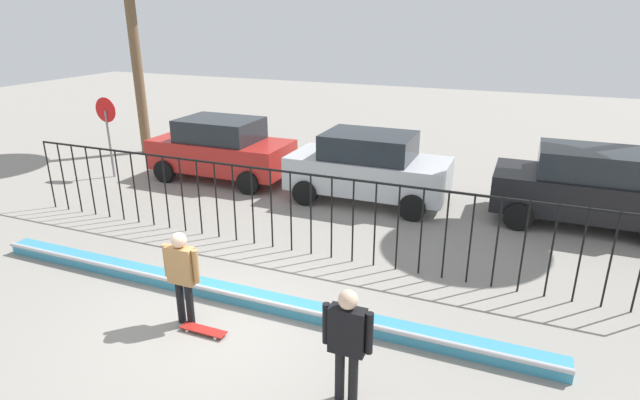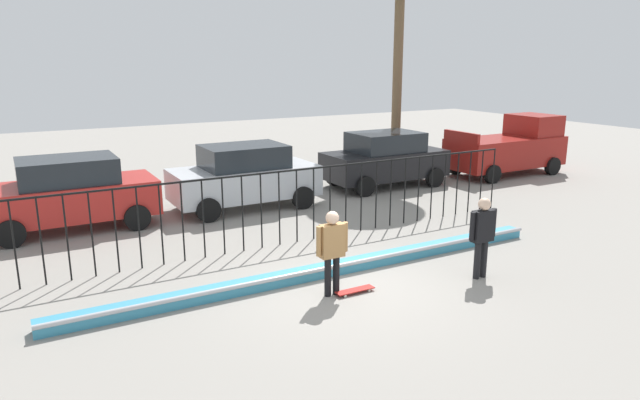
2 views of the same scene
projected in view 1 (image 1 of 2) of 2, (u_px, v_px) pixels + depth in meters
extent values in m
plane|color=gray|center=(213.00, 324.00, 8.60)|extent=(60.00, 60.00, 0.00)
cube|color=teal|center=(238.00, 295.00, 9.27)|extent=(11.00, 0.36, 0.22)
cylinder|color=#B2B2B7|center=(232.00, 294.00, 9.08)|extent=(11.00, 0.09, 0.09)
cylinder|color=black|center=(50.00, 175.00, 13.46)|extent=(0.04, 0.04, 1.81)
cylinder|color=black|center=(63.00, 177.00, 13.29)|extent=(0.04, 0.04, 1.81)
cylinder|color=black|center=(77.00, 179.00, 13.13)|extent=(0.04, 0.04, 1.81)
cylinder|color=black|center=(90.00, 181.00, 12.96)|extent=(0.04, 0.04, 1.81)
cylinder|color=black|center=(105.00, 183.00, 12.79)|extent=(0.04, 0.04, 1.81)
cylinder|color=black|center=(119.00, 186.00, 12.63)|extent=(0.04, 0.04, 1.81)
cylinder|color=black|center=(135.00, 188.00, 12.46)|extent=(0.04, 0.04, 1.81)
cylinder|color=black|center=(150.00, 190.00, 12.30)|extent=(0.04, 0.04, 1.81)
cylinder|color=black|center=(166.00, 193.00, 12.13)|extent=(0.04, 0.04, 1.81)
cylinder|color=black|center=(182.00, 195.00, 11.96)|extent=(0.04, 0.04, 1.81)
cylinder|color=black|center=(199.00, 198.00, 11.80)|extent=(0.04, 0.04, 1.81)
cylinder|color=black|center=(216.00, 200.00, 11.63)|extent=(0.04, 0.04, 1.81)
cylinder|color=black|center=(234.00, 203.00, 11.46)|extent=(0.04, 0.04, 1.81)
cylinder|color=black|center=(253.00, 206.00, 11.30)|extent=(0.04, 0.04, 1.81)
cylinder|color=black|center=(271.00, 209.00, 11.13)|extent=(0.04, 0.04, 1.81)
cylinder|color=black|center=(291.00, 212.00, 10.96)|extent=(0.04, 0.04, 1.81)
cylinder|color=black|center=(311.00, 215.00, 10.80)|extent=(0.04, 0.04, 1.81)
cylinder|color=black|center=(332.00, 218.00, 10.63)|extent=(0.04, 0.04, 1.81)
cylinder|color=black|center=(353.00, 221.00, 10.46)|extent=(0.04, 0.04, 1.81)
cylinder|color=black|center=(375.00, 225.00, 10.30)|extent=(0.04, 0.04, 1.81)
cylinder|color=black|center=(398.00, 228.00, 10.13)|extent=(0.04, 0.04, 1.81)
cylinder|color=black|center=(421.00, 232.00, 9.97)|extent=(0.04, 0.04, 1.81)
cylinder|color=black|center=(445.00, 236.00, 9.80)|extent=(0.04, 0.04, 1.81)
cylinder|color=black|center=(471.00, 239.00, 9.63)|extent=(0.04, 0.04, 1.81)
cylinder|color=black|center=(497.00, 243.00, 9.47)|extent=(0.04, 0.04, 1.81)
cylinder|color=black|center=(524.00, 247.00, 9.30)|extent=(0.04, 0.04, 1.81)
cylinder|color=black|center=(552.00, 252.00, 9.13)|extent=(0.04, 0.04, 1.81)
cylinder|color=black|center=(581.00, 256.00, 8.97)|extent=(0.04, 0.04, 1.81)
cylinder|color=black|center=(611.00, 261.00, 8.80)|extent=(0.04, 0.04, 1.81)
cube|color=black|center=(290.00, 172.00, 10.66)|extent=(14.00, 0.04, 0.04)
cylinder|color=black|center=(181.00, 302.00, 8.54)|extent=(0.13, 0.13, 0.77)
cylinder|color=black|center=(190.00, 304.00, 8.47)|extent=(0.13, 0.13, 0.77)
cube|color=#A87A47|center=(181.00, 265.00, 8.27)|extent=(0.47, 0.20, 0.63)
sphere|color=beige|center=(179.00, 240.00, 8.11)|extent=(0.25, 0.25, 0.25)
cylinder|color=#A87A47|center=(167.00, 260.00, 8.35)|extent=(0.10, 0.10, 0.57)
cylinder|color=#A87A47|center=(196.00, 266.00, 8.15)|extent=(0.10, 0.10, 0.57)
cube|color=#A51E19|center=(204.00, 330.00, 8.34)|extent=(0.80, 0.20, 0.02)
cylinder|color=silver|center=(220.00, 333.00, 8.32)|extent=(0.05, 0.03, 0.05)
cylinder|color=silver|center=(215.00, 338.00, 8.19)|extent=(0.05, 0.03, 0.05)
cylinder|color=silver|center=(193.00, 326.00, 8.51)|extent=(0.05, 0.03, 0.05)
cylinder|color=silver|center=(187.00, 330.00, 8.38)|extent=(0.05, 0.03, 0.05)
cylinder|color=black|center=(340.00, 375.00, 6.81)|extent=(0.13, 0.13, 0.78)
cylinder|color=black|center=(353.00, 378.00, 6.74)|extent=(0.13, 0.13, 0.78)
cube|color=black|center=(347.00, 330.00, 6.53)|extent=(0.48, 0.20, 0.65)
sphere|color=beige|center=(348.00, 300.00, 6.38)|extent=(0.26, 0.26, 0.26)
cylinder|color=black|center=(326.00, 323.00, 6.62)|extent=(0.10, 0.10, 0.58)
cylinder|color=black|center=(369.00, 333.00, 6.42)|extent=(0.10, 0.10, 0.58)
cube|color=#B2231E|center=(222.00, 154.00, 15.85)|extent=(4.30, 1.90, 0.90)
cube|color=#1E2328|center=(220.00, 129.00, 15.58)|extent=(2.37, 1.71, 0.66)
cylinder|color=black|center=(278.00, 165.00, 16.31)|extent=(0.68, 0.22, 0.68)
cylinder|color=black|center=(248.00, 183.00, 14.66)|extent=(0.68, 0.22, 0.68)
cylinder|color=black|center=(201.00, 156.00, 17.35)|extent=(0.68, 0.22, 0.68)
cylinder|color=black|center=(165.00, 171.00, 15.70)|extent=(0.68, 0.22, 0.68)
cube|color=#B7BABF|center=(368.00, 173.00, 13.98)|extent=(4.30, 1.90, 0.90)
cube|color=#1E2328|center=(369.00, 145.00, 13.71)|extent=(2.37, 1.71, 0.66)
cylinder|color=black|center=(427.00, 185.00, 14.44)|extent=(0.68, 0.22, 0.68)
cylinder|color=black|center=(412.00, 208.00, 12.79)|extent=(0.68, 0.22, 0.68)
cylinder|color=black|center=(331.00, 174.00, 15.48)|extent=(0.68, 0.22, 0.68)
cylinder|color=black|center=(305.00, 193.00, 13.83)|extent=(0.68, 0.22, 0.68)
cube|color=black|center=(587.00, 194.00, 12.39)|extent=(4.30, 1.90, 0.90)
cube|color=#1E2328|center=(592.00, 163.00, 12.12)|extent=(2.37, 1.71, 0.66)
cylinder|color=black|center=(521.00, 192.00, 13.89)|extent=(0.68, 0.22, 0.68)
cylinder|color=black|center=(518.00, 216.00, 12.24)|extent=(0.68, 0.22, 0.68)
cylinder|color=slate|center=(110.00, 144.00, 15.97)|extent=(0.07, 0.07, 2.10)
cylinder|color=red|center=(105.00, 110.00, 15.62)|extent=(0.76, 0.02, 0.76)
cylinder|color=brown|center=(138.00, 72.00, 18.20)|extent=(0.36, 0.36, 5.86)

